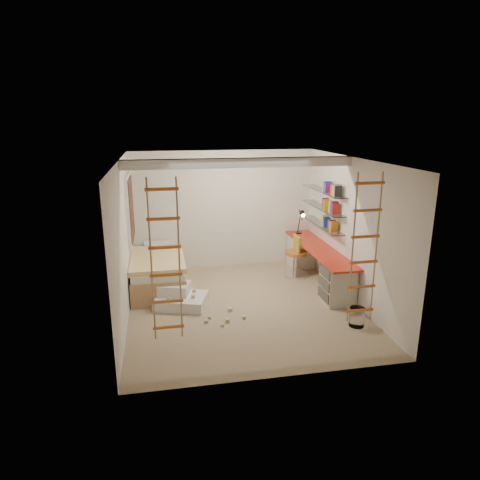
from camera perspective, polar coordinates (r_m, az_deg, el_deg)
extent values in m
plane|color=#917F5E|center=(7.78, 0.42, -8.77)|extent=(4.50, 4.50, 0.00)
cube|color=white|center=(7.40, 0.00, 10.25)|extent=(4.00, 0.18, 0.16)
cube|color=white|center=(8.63, -14.54, 4.03)|extent=(0.06, 1.15, 1.35)
cube|color=#4C2D1E|center=(8.62, -14.27, 4.04)|extent=(0.02, 1.00, 1.20)
cylinder|color=white|center=(7.28, 15.32, -9.86)|extent=(0.25, 0.25, 0.31)
cube|color=red|center=(8.73, 10.49, -1.14)|extent=(0.55, 2.80, 0.04)
cube|color=beige|center=(9.83, 8.09, -1.39)|extent=(0.52, 0.55, 0.71)
cube|color=beige|center=(7.99, 12.93, -5.77)|extent=(0.52, 0.55, 0.71)
cube|color=#4C4742|center=(7.80, 11.22, -4.20)|extent=(0.02, 0.50, 0.18)
cube|color=#4C4742|center=(7.87, 11.13, -5.71)|extent=(0.02, 0.50, 0.18)
cube|color=#4C4742|center=(7.96, 11.05, -7.18)|extent=(0.02, 0.50, 0.18)
cube|color=white|center=(8.95, 10.84, 2.04)|extent=(0.25, 1.80, 0.01)
cube|color=white|center=(8.87, 10.95, 4.24)|extent=(0.25, 1.80, 0.01)
cube|color=white|center=(8.81, 11.07, 6.47)|extent=(0.25, 1.80, 0.01)
cube|color=#AD7F51|center=(8.71, -10.81, -4.71)|extent=(1.00, 2.00, 0.45)
cube|color=white|center=(8.61, -10.91, -2.94)|extent=(0.95, 1.95, 0.12)
cube|color=gold|center=(8.44, -10.94, -2.56)|extent=(1.02, 1.60, 0.10)
cube|color=white|center=(9.34, -10.97, -0.68)|extent=(0.55, 0.35, 0.12)
cylinder|color=black|center=(9.75, 7.81, 0.95)|extent=(0.14, 0.14, 0.02)
cylinder|color=black|center=(9.70, 7.86, 2.04)|extent=(0.02, 0.15, 0.36)
cylinder|color=black|center=(9.55, 8.10, 3.35)|extent=(0.02, 0.27, 0.20)
cone|color=black|center=(9.43, 8.35, 3.49)|extent=(0.12, 0.14, 0.15)
cylinder|color=#FFEABF|center=(9.40, 8.42, 3.26)|extent=(0.08, 0.04, 0.08)
cylinder|color=#B26122|center=(9.11, 7.51, -1.72)|extent=(0.47, 0.47, 0.07)
cube|color=gold|center=(9.05, 7.55, -0.45)|extent=(0.05, 0.35, 0.33)
cylinder|color=silver|center=(9.18, 7.46, -3.09)|extent=(0.06, 0.06, 0.46)
cylinder|color=silver|center=(9.26, 7.40, -4.59)|extent=(0.54, 0.54, 0.05)
cube|color=silver|center=(7.82, -7.82, -8.03)|extent=(1.03, 0.90, 0.19)
cube|color=silver|center=(7.87, -8.73, -6.39)|extent=(0.64, 0.57, 0.19)
cube|color=#CCB284|center=(7.82, -8.77, -5.47)|extent=(0.10, 0.10, 0.08)
cube|color=#CCB284|center=(7.79, -8.79, -4.95)|extent=(0.09, 0.09, 0.07)
cube|color=#CCB284|center=(7.76, -8.82, -4.30)|extent=(0.08, 0.08, 0.12)
cube|color=#CCB284|center=(7.65, -6.29, -7.51)|extent=(0.06, 0.06, 0.06)
cube|color=#CCB284|center=(7.89, -6.16, -6.74)|extent=(0.06, 0.06, 0.06)
cube|color=#CCB284|center=(7.60, -9.60, -7.79)|extent=(0.06, 0.06, 0.06)
cube|color=#CCB284|center=(7.56, -1.35, -9.26)|extent=(0.07, 0.07, 0.07)
cube|color=#CCB284|center=(7.29, 0.50, -10.25)|extent=(0.07, 0.07, 0.07)
cube|color=#CCB284|center=(7.31, -4.08, -10.22)|extent=(0.07, 0.07, 0.07)
cube|color=#CCB284|center=(7.19, -1.69, -10.67)|extent=(0.07, 0.07, 0.07)
cube|color=#CCB284|center=(7.05, -2.39, -11.24)|extent=(0.07, 0.07, 0.07)
cube|color=#CCB284|center=(7.18, -4.52, -10.73)|extent=(0.07, 0.07, 0.07)
cube|color=orange|center=(8.92, 10.87, 2.77)|extent=(0.14, 0.64, 0.22)
cube|color=yellow|center=(8.85, 10.99, 4.97)|extent=(0.14, 0.70, 0.22)
cube|color=#1E722D|center=(8.79, 11.11, 7.21)|extent=(0.14, 0.70, 0.22)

